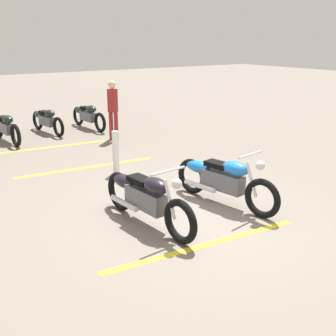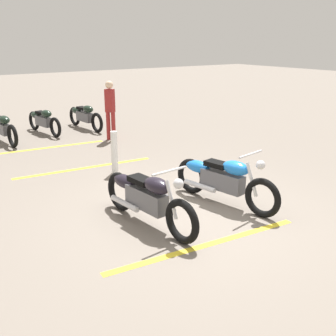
{
  "view_description": "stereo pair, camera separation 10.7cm",
  "coord_description": "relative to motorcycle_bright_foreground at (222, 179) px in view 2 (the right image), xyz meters",
  "views": [
    {
      "loc": [
        -4.95,
        3.81,
        2.82
      ],
      "look_at": [
        0.71,
        0.0,
        0.65
      ],
      "focal_mm": 43.75,
      "sensor_mm": 36.0,
      "label": 1
    },
    {
      "loc": [
        -4.89,
        3.89,
        2.82
      ],
      "look_at": [
        0.71,
        0.0,
        0.65
      ],
      "focal_mm": 43.75,
      "sensor_mm": 36.0,
      "label": 2
    }
  ],
  "objects": [
    {
      "name": "ground_plane",
      "position": [
        -0.15,
        0.76,
        -0.46
      ],
      "size": [
        60.0,
        60.0,
        0.0
      ],
      "primitive_type": "plane",
      "color": "slate"
    },
    {
      "name": "motorcycle_bright_foreground",
      "position": [
        0.0,
        0.0,
        0.0
      ],
      "size": [
        2.21,
        0.72,
        1.04
      ],
      "rotation": [
        0.0,
        0.0,
        3.32
      ],
      "color": "black",
      "rests_on": "ground"
    },
    {
      "name": "motorcycle_dark_foreground",
      "position": [
        0.04,
        1.55,
        0.0
      ],
      "size": [
        2.23,
        0.62,
        1.04
      ],
      "rotation": [
        0.0,
        0.0,
        3.24
      ],
      "color": "black",
      "rests_on": "ground"
    },
    {
      "name": "motorcycle_row_far_left",
      "position": [
        7.29,
        -0.61,
        -0.04
      ],
      "size": [
        2.07,
        0.36,
        0.78
      ],
      "rotation": [
        0.0,
        0.0,
        3.23
      ],
      "color": "black",
      "rests_on": "ground"
    },
    {
      "name": "motorcycle_row_left",
      "position": [
        7.37,
        0.72,
        -0.05
      ],
      "size": [
        1.99,
        0.41,
        0.75
      ],
      "rotation": [
        0.0,
        0.0,
        3.28
      ],
      "color": "black",
      "rests_on": "ground"
    },
    {
      "name": "motorcycle_row_center",
      "position": [
        6.93,
        2.04,
        -0.03
      ],
      "size": [
        2.09,
        0.35,
        0.79
      ],
      "rotation": [
        0.0,
        0.0,
        3.23
      ],
      "color": "black",
      "rests_on": "ground"
    },
    {
      "name": "bystander_near_row",
      "position": [
        5.4,
        -0.6,
        0.48
      ],
      "size": [
        0.3,
        0.29,
        1.69
      ],
      "rotation": [
        0.0,
        0.0,
        2.16
      ],
      "color": "maroon",
      "rests_on": "ground"
    },
    {
      "name": "bollard_post",
      "position": [
        2.61,
        0.75,
        0.0
      ],
      "size": [
        0.14,
        0.14,
        0.93
      ],
      "primitive_type": "cylinder",
      "color": "white",
      "rests_on": "ground"
    },
    {
      "name": "parking_stripe_near",
      "position": [
        -1.06,
        1.21,
        -0.46
      ],
      "size": [
        0.41,
        3.2,
        0.01
      ],
      "primitive_type": "cube",
      "rotation": [
        0.0,
        0.0,
        1.48
      ],
      "color": "yellow",
      "rests_on": "ground"
    },
    {
      "name": "parking_stripe_mid",
      "position": [
        3.31,
        1.15,
        -0.46
      ],
      "size": [
        0.41,
        3.2,
        0.01
      ],
      "primitive_type": "cube",
      "rotation": [
        0.0,
        0.0,
        1.48
      ],
      "color": "yellow",
      "rests_on": "ground"
    },
    {
      "name": "parking_stripe_far",
      "position": [
        5.57,
        1.29,
        -0.46
      ],
      "size": [
        0.41,
        3.2,
        0.01
      ],
      "primitive_type": "cube",
      "rotation": [
        0.0,
        0.0,
        1.48
      ],
      "color": "yellow",
      "rests_on": "ground"
    }
  ]
}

